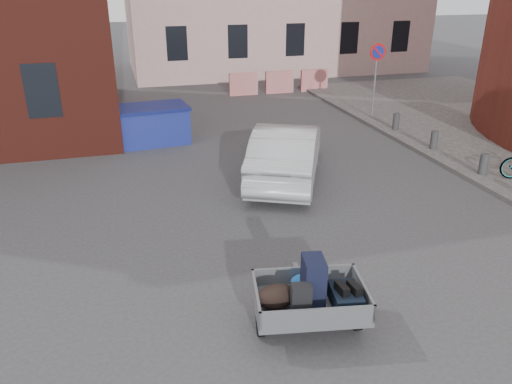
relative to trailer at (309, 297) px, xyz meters
name	(u,v)px	position (x,y,z in m)	size (l,w,h in m)	color
ground	(318,282)	(0.66, 1.18, -0.61)	(120.00, 120.00, 0.00)	#38383A
no_parking_sign	(377,65)	(6.66, 10.66, 1.41)	(0.60, 0.09, 2.65)	gray
bollards	(484,164)	(6.66, 4.58, -0.21)	(0.22, 9.02, 0.55)	#3A3A3D
barriers	(279,82)	(4.86, 16.18, -0.11)	(4.70, 0.18, 1.00)	red
trailer	(309,297)	(0.00, 0.00, 0.00)	(1.77, 1.92, 1.20)	black
dumpster	(143,125)	(-1.67, 10.06, -0.01)	(2.96, 1.74, 1.19)	navy
silver_car	(287,152)	(1.70, 5.96, 0.13)	(1.56, 4.47, 1.47)	#ABAEB3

